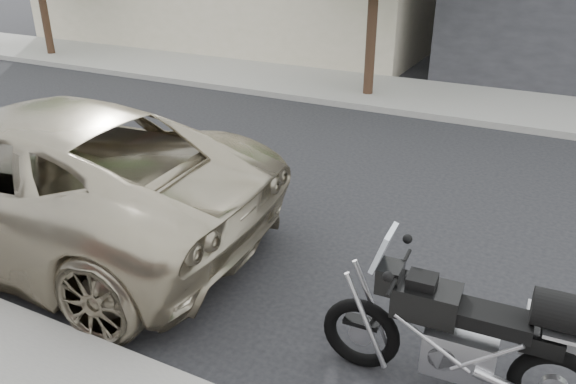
# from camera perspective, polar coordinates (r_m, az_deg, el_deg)

# --- Properties ---
(ground) EXTENTS (120.00, 120.00, 0.00)m
(ground) POSITION_cam_1_polar(r_m,az_deg,el_deg) (8.45, 7.12, -2.19)
(ground) COLOR black
(ground) RESTS_ON ground
(far_sidewalk) EXTENTS (44.00, 3.00, 0.15)m
(far_sidewalk) POSITION_cam_1_polar(r_m,az_deg,el_deg) (14.34, 16.39, 8.85)
(far_sidewalk) COLOR gray
(far_sidewalk) RESTS_ON ground
(motorcycle) EXTENTS (2.44, 0.86, 1.54)m
(motorcycle) POSITION_cam_1_polar(r_m,az_deg,el_deg) (5.27, 18.49, -13.67)
(motorcycle) COLOR black
(motorcycle) RESTS_ON ground
(minivan) EXTENTS (6.84, 3.45, 1.86)m
(minivan) POSITION_cam_1_polar(r_m,az_deg,el_deg) (8.18, -24.89, 1.74)
(minivan) COLOR tan
(minivan) RESTS_ON ground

